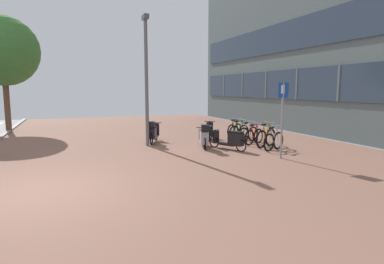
# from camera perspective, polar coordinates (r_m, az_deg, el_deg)

# --- Properties ---
(ground) EXTENTS (21.00, 40.00, 0.13)m
(ground) POSITION_cam_1_polar(r_m,az_deg,el_deg) (8.21, -15.29, -9.42)
(ground) COLOR #362E30
(bicycle_rack_00) EXTENTS (1.29, 0.60, 0.97)m
(bicycle_rack_00) POSITION_cam_1_polar(r_m,az_deg,el_deg) (12.91, 14.25, -1.54)
(bicycle_rack_00) COLOR black
(bicycle_rack_00) RESTS_ON ground
(bicycle_rack_01) EXTENTS (1.35, 0.67, 1.03)m
(bicycle_rack_01) POSITION_cam_1_polar(r_m,az_deg,el_deg) (13.55, 12.96, -0.99)
(bicycle_rack_01) COLOR black
(bicycle_rack_01) RESTS_ON ground
(bicycle_rack_02) EXTENTS (1.23, 0.58, 0.93)m
(bicycle_rack_02) POSITION_cam_1_polar(r_m,az_deg,el_deg) (14.07, 10.90, -0.76)
(bicycle_rack_02) COLOR black
(bicycle_rack_02) RESTS_ON ground
(bicycle_rack_03) EXTENTS (1.27, 0.53, 0.94)m
(bicycle_rack_03) POSITION_cam_1_polar(r_m,az_deg,el_deg) (14.74, 9.91, -0.34)
(bicycle_rack_03) COLOR black
(bicycle_rack_03) RESTS_ON ground
(bicycle_rack_04) EXTENTS (1.31, 0.53, 0.96)m
(bicycle_rack_04) POSITION_cam_1_polar(r_m,az_deg,el_deg) (15.31, 8.29, 0.01)
(bicycle_rack_04) COLOR black
(bicycle_rack_04) RESTS_ON ground
(bicycle_rack_05) EXTENTS (1.17, 0.71, 0.94)m
(bicycle_rack_05) POSITION_cam_1_polar(r_m,az_deg,el_deg) (16.00, 7.54, 0.33)
(bicycle_rack_05) COLOR black
(bicycle_rack_05) RESTS_ON ground
(scooter_near) EXTENTS (0.82, 1.68, 1.01)m
(scooter_near) POSITION_cam_1_polar(r_m,az_deg,el_deg) (12.85, 2.13, -0.85)
(scooter_near) COLOR black
(scooter_near) RESTS_ON ground
(scooter_mid) EXTENTS (0.94, 1.69, 1.02)m
(scooter_mid) POSITION_cam_1_polar(r_m,az_deg,el_deg) (14.11, -6.92, -0.11)
(scooter_mid) COLOR black
(scooter_mid) RESTS_ON ground
(scooter_far) EXTENTS (0.87, 1.58, 0.84)m
(scooter_far) POSITION_cam_1_polar(r_m,az_deg,el_deg) (14.95, 3.13, 0.06)
(scooter_far) COLOR black
(scooter_far) RESTS_ON ground
(scooter_extra) EXTENTS (0.94, 1.65, 0.77)m
(scooter_extra) POSITION_cam_1_polar(r_m,az_deg,el_deg) (12.55, 6.97, -1.38)
(scooter_extra) COLOR black
(scooter_extra) RESTS_ON ground
(parking_sign) EXTENTS (0.40, 0.07, 2.55)m
(parking_sign) POSITION_cam_1_polar(r_m,az_deg,el_deg) (11.22, 15.69, 3.40)
(parking_sign) COLOR gray
(parking_sign) RESTS_ON ground
(lamp_post) EXTENTS (0.20, 0.52, 5.26)m
(lamp_post) POSITION_cam_1_polar(r_m,az_deg,el_deg) (13.38, -8.08, 10.12)
(lamp_post) COLOR slate
(lamp_post) RESTS_ON ground
(street_tree) EXTENTS (3.75, 3.75, 6.26)m
(street_tree) POSITION_cam_1_polar(r_m,az_deg,el_deg) (20.64, -30.44, 12.22)
(street_tree) COLOR brown
(street_tree) RESTS_ON ground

